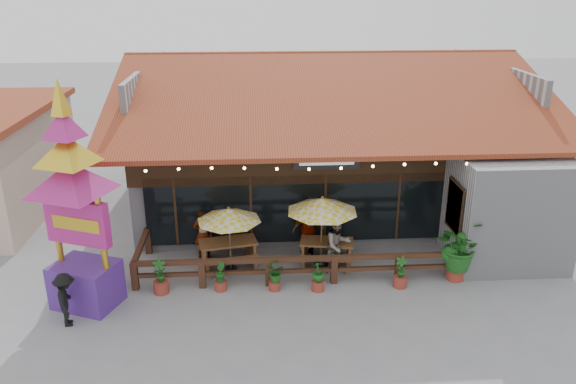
{
  "coord_description": "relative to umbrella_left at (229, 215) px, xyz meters",
  "views": [
    {
      "loc": [
        -2.89,
        -15.52,
        8.73
      ],
      "look_at": [
        -1.78,
        1.5,
        2.26
      ],
      "focal_mm": 35.0,
      "sensor_mm": 36.0,
      "label": 1
    }
  ],
  "objects": [
    {
      "name": "planter_a",
      "position": [
        -2.02,
        -1.32,
        -1.43
      ],
      "size": [
        0.45,
        0.45,
        1.11
      ],
      "color": "maroon",
      "rests_on": "ground"
    },
    {
      "name": "umbrella_left",
      "position": [
        0.0,
        0.0,
        0.0
      ],
      "size": [
        2.41,
        2.41,
        2.17
      ],
      "color": "brown",
      "rests_on": "ground"
    },
    {
      "name": "planter_e",
      "position": [
        5.14,
        -1.44,
        -1.48
      ],
      "size": [
        0.43,
        0.41,
        1.0
      ],
      "color": "maroon",
      "rests_on": "ground"
    },
    {
      "name": "ground",
      "position": [
        3.68,
        -0.57,
        -1.89
      ],
      "size": [
        100.0,
        100.0,
        0.0
      ],
      "primitive_type": "plane",
      "color": "gray",
      "rests_on": "ground"
    },
    {
      "name": "patio_railing",
      "position": [
        1.43,
        -0.84,
        -1.28
      ],
      "size": [
        10.0,
        2.6,
        0.92
      ],
      "color": "#432618",
      "rests_on": "ground"
    },
    {
      "name": "picnic_table_right",
      "position": [
        3.11,
        0.18,
        -1.34
      ],
      "size": [
        1.94,
        1.75,
        0.82
      ],
      "color": "brown",
      "rests_on": "ground"
    },
    {
      "name": "diner_a",
      "position": [
        -0.92,
        0.87,
        -1.04
      ],
      "size": [
        0.65,
        0.45,
        1.71
      ],
      "primitive_type": "imported",
      "rotation": [
        0.0,
        0.0,
        3.08
      ],
      "color": "#321D10",
      "rests_on": "ground"
    },
    {
      "name": "restaurant_building",
      "position": [
        3.94,
        6.04,
        0.31
      ],
      "size": [
        15.5,
        14.73,
        6.09
      ],
      "color": "#B8B8BD",
      "rests_on": "ground"
    },
    {
      "name": "tropical_plant",
      "position": [
        6.97,
        -1.1,
        -0.77
      ],
      "size": [
        1.74,
        1.83,
        1.97
      ],
      "color": "maroon",
      "rests_on": "ground"
    },
    {
      "name": "pedestrian",
      "position": [
        -4.26,
        -2.81,
        -1.14
      ],
      "size": [
        0.79,
        1.09,
        1.52
      ],
      "primitive_type": "imported",
      "rotation": [
        0.0,
        0.0,
        1.82
      ],
      "color": "black",
      "rests_on": "ground"
    },
    {
      "name": "planter_c",
      "position": [
        1.35,
        -1.37,
        -1.41
      ],
      "size": [
        0.66,
        0.62,
        0.87
      ],
      "color": "maroon",
      "rests_on": "ground"
    },
    {
      "name": "planter_d",
      "position": [
        2.64,
        -1.48,
        -1.44
      ],
      "size": [
        0.44,
        0.44,
        0.95
      ],
      "color": "maroon",
      "rests_on": "ground"
    },
    {
      "name": "diner_c",
      "position": [
        2.58,
        0.88,
        -0.96
      ],
      "size": [
        1.16,
        0.65,
        1.87
      ],
      "primitive_type": "imported",
      "rotation": [
        0.0,
        0.0,
        3.33
      ],
      "color": "#321D10",
      "rests_on": "ground"
    },
    {
      "name": "thai_sign_tower",
      "position": [
        -4.01,
        -1.8,
        1.78
      ],
      "size": [
        3.35,
        3.35,
        6.95
      ],
      "color": "#4D2487",
      "rests_on": "ground"
    },
    {
      "name": "planter_b",
      "position": [
        -0.27,
        -1.28,
        -1.49
      ],
      "size": [
        0.37,
        0.37,
        0.9
      ],
      "color": "maroon",
      "rests_on": "ground"
    },
    {
      "name": "umbrella_right",
      "position": [
        2.92,
        0.05,
        0.23
      ],
      "size": [
        2.87,
        2.87,
        2.43
      ],
      "color": "brown",
      "rests_on": "ground"
    },
    {
      "name": "diner_b",
      "position": [
        3.39,
        -0.33,
        -0.97
      ],
      "size": [
        1.09,
        0.98,
        1.84
      ],
      "primitive_type": "imported",
      "rotation": [
        0.0,
        0.0,
        0.38
      ],
      "color": "#321D10",
      "rests_on": "ground"
    },
    {
      "name": "picnic_table_left",
      "position": [
        -0.08,
        0.26,
        -1.3
      ],
      "size": [
        2.08,
        1.88,
        0.87
      ],
      "color": "brown",
      "rests_on": "ground"
    }
  ]
}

